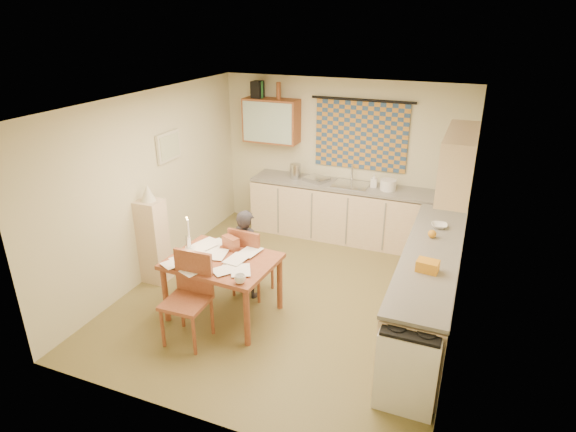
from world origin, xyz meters
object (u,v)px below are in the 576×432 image
at_px(person, 247,253).
at_px(counter_right, 428,287).
at_px(chair_far, 252,273).
at_px(stove, 409,361).
at_px(shelf_stand, 153,241).
at_px(dining_table, 224,287).
at_px(counter_back, 352,213).

bearing_deg(person, counter_right, -156.20).
xyz_separation_m(counter_right, chair_far, (-2.17, -0.21, -0.15)).
height_order(counter_right, stove, counter_right).
bearing_deg(shelf_stand, counter_right, 6.32).
distance_m(counter_right, person, 2.23).
height_order(dining_table, shelf_stand, shelf_stand).
bearing_deg(stove, counter_back, 113.61).
bearing_deg(chair_far, person, 50.36).
bearing_deg(stove, counter_right, 90.00).
relative_size(counter_right, dining_table, 2.32).
distance_m(stove, chair_far, 2.46).
relative_size(dining_table, chair_far, 1.32).
bearing_deg(dining_table, shelf_stand, 166.58).
height_order(stove, dining_table, stove).
bearing_deg(chair_far, counter_right, -170.65).
bearing_deg(person, shelf_stand, 23.15).
xyz_separation_m(stove, shelf_stand, (-3.54, 0.96, 0.16)).
xyz_separation_m(stove, chair_far, (-2.17, 1.14, -0.12)).
xyz_separation_m(counter_back, stove, (1.41, -3.22, -0.03)).
xyz_separation_m(chair_far, shelf_stand, (-1.37, -0.18, 0.28)).
relative_size(counter_back, person, 2.80).
bearing_deg(stove, dining_table, 165.82).
bearing_deg(counter_back, chair_far, -110.18).
height_order(chair_far, shelf_stand, shelf_stand).
bearing_deg(shelf_stand, counter_back, 46.69).
distance_m(counter_back, dining_table, 2.78).
bearing_deg(chair_far, counter_back, -106.32).
relative_size(counter_right, shelf_stand, 2.53).
xyz_separation_m(counter_back, chair_far, (-0.76, -2.08, -0.15)).
distance_m(dining_table, chair_far, 0.58).
bearing_deg(dining_table, counter_back, 75.25).
height_order(stove, chair_far, chair_far).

